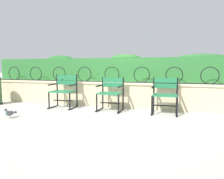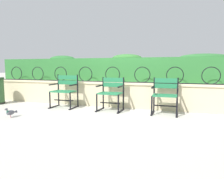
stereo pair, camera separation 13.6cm
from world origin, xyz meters
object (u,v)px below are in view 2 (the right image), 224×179
Objects in this scene: park_chair_left at (65,90)px; park_chair_right at (165,94)px; pigeon_near_chairs at (11,112)px; park_chair_centre at (111,92)px.

park_chair_left reaches higher than park_chair_right.
pigeon_near_chairs is at bearing -155.30° from park_chair_right.
park_chair_left is at bearing -179.97° from park_chair_centre.
park_chair_centre is 0.99× the size of park_chair_right.
park_chair_left reaches higher than park_chair_centre.
park_chair_centre is at bearing 37.53° from pigeon_near_chairs.
park_chair_right is (2.63, 0.04, -0.01)m from park_chair_left.
park_chair_left is 2.63m from park_chair_right.
pigeon_near_chairs is at bearing -109.83° from park_chair_left.
park_chair_left is 1.06× the size of park_chair_centre.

